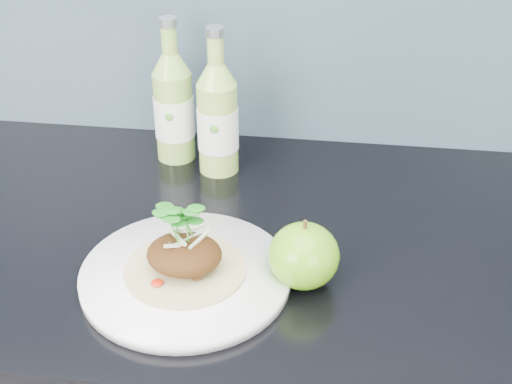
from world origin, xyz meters
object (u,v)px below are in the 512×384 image
green_apple (304,256)px  cider_bottle_right (218,119)px  cider_bottle_left (174,107)px  dinner_plate (186,276)px

green_apple → cider_bottle_right: size_ratio=0.49×
green_apple → cider_bottle_left: 0.38m
dinner_plate → cider_bottle_left: 0.33m
dinner_plate → green_apple: 0.15m
dinner_plate → green_apple: (0.14, 0.02, 0.03)m
dinner_plate → green_apple: green_apple is taller
green_apple → cider_bottle_right: (-0.15, 0.26, 0.05)m
dinner_plate → cider_bottle_left: size_ratio=1.23×
cider_bottle_left → cider_bottle_right: 0.08m
cider_bottle_left → cider_bottle_right: size_ratio=1.00×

